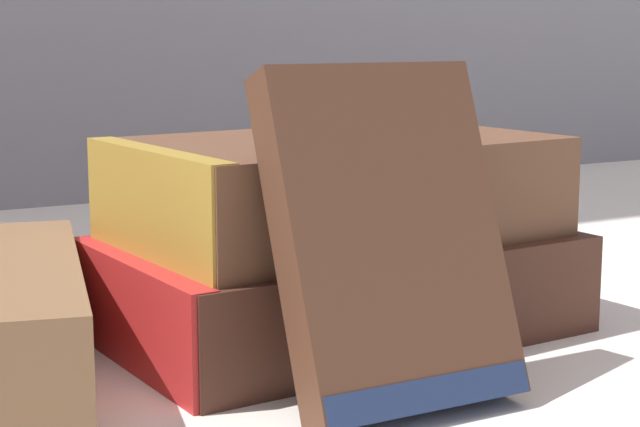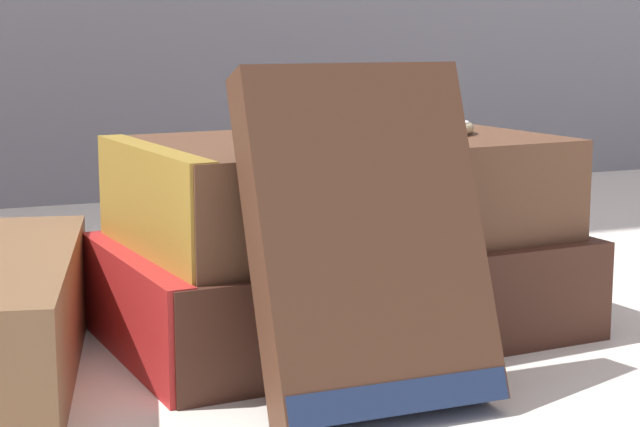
{
  "view_description": "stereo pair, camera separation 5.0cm",
  "coord_description": "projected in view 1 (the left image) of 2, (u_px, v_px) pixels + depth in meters",
  "views": [
    {
      "loc": [
        -0.24,
        -0.4,
        0.14
      ],
      "look_at": [
        -0.02,
        0.01,
        0.06
      ],
      "focal_mm": 60.0,
      "sensor_mm": 36.0,
      "label": 1
    },
    {
      "loc": [
        -0.2,
        -0.42,
        0.14
      ],
      "look_at": [
        -0.02,
        0.01,
        0.06
      ],
      "focal_mm": 60.0,
      "sensor_mm": 36.0,
      "label": 2
    }
  ],
  "objects": [
    {
      "name": "pocket_watch",
      "position": [
        408.0,
        126.0,
        0.52
      ],
      "size": [
        0.05,
        0.06,
        0.01
      ],
      "color": "silver",
      "rests_on": "book_flat_top"
    },
    {
      "name": "book_flat_top",
      "position": [
        325.0,
        189.0,
        0.49
      ],
      "size": [
        0.2,
        0.14,
        0.05
      ],
      "rotation": [
        0.0,
        0.0,
        0.09
      ],
      "color": "brown",
      "rests_on": "book_flat_bottom"
    },
    {
      "name": "ground_plane",
      "position": [
        366.0,
        346.0,
        0.49
      ],
      "size": [
        3.0,
        3.0,
        0.0
      ],
      "primitive_type": "plane",
      "color": "silver"
    },
    {
      "name": "book_flat_bottom",
      "position": [
        325.0,
        287.0,
        0.5
      ],
      "size": [
        0.22,
        0.15,
        0.05
      ],
      "rotation": [
        0.0,
        0.0,
        0.07
      ],
      "color": "#422319",
      "rests_on": "ground_plane"
    },
    {
      "name": "book_leaning_front",
      "position": [
        391.0,
        251.0,
        0.4
      ],
      "size": [
        0.09,
        0.06,
        0.13
      ],
      "rotation": [
        -0.36,
        0.0,
        0.0
      ],
      "color": "#4C2D1E",
      "rests_on": "ground_plane"
    }
  ]
}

